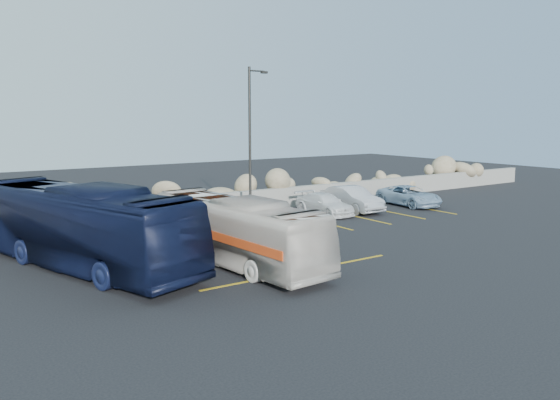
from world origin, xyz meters
TOP-DOWN VIEW (x-y plane):
  - ground at (0.00, 0.00)m, footprint 90.00×90.00m
  - seawall at (0.00, 12.00)m, footprint 60.00×0.40m
  - riprap_pile at (0.00, 13.20)m, footprint 54.00×2.80m
  - parking_lines at (4.64, 5.57)m, footprint 18.16×9.36m
  - lamppost at (2.56, 9.50)m, footprint 1.14×0.18m
  - vintage_bus at (-2.41, 2.48)m, footprint 2.93×9.18m
  - tour_coach at (-7.30, 5.09)m, footprint 5.85×11.25m
  - car_a at (1.82, 8.71)m, footprint 1.75×3.82m
  - car_b at (8.92, 8.69)m, footprint 1.71×4.41m
  - car_c at (6.94, 8.75)m, footprint 1.67×4.04m
  - car_d at (13.21, 8.19)m, footprint 2.28×4.49m

SIDE VIEW (x-z plane):
  - ground at x=0.00m, z-range 0.00..0.00m
  - parking_lines at x=4.64m, z-range 0.00..0.01m
  - car_c at x=6.94m, z-range 0.00..1.17m
  - seawall at x=0.00m, z-range 0.00..1.20m
  - car_d at x=13.21m, z-range 0.00..1.22m
  - car_a at x=1.82m, z-range 0.00..1.27m
  - car_b at x=8.92m, z-range 0.00..1.43m
  - vintage_bus at x=-2.41m, z-range 0.00..2.51m
  - riprap_pile at x=0.00m, z-range 0.00..2.60m
  - tour_coach at x=-7.30m, z-range 0.00..3.06m
  - lamppost at x=2.56m, z-range 0.30..8.30m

